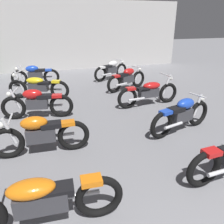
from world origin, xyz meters
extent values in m
cube|color=#BCBAB7|center=(0.00, 13.00, 1.80)|extent=(13.27, 0.24, 3.60)
torus|color=black|center=(-0.96, 2.58, 0.34)|extent=(0.68, 0.16, 0.67)
cube|color=#38383D|center=(-1.71, 2.63, 0.44)|extent=(0.68, 0.29, 0.28)
ellipsoid|color=orange|center=(-1.81, 2.64, 0.66)|extent=(0.62, 0.36, 0.22)
cube|color=black|center=(-1.49, 2.62, 0.57)|extent=(0.42, 0.27, 0.10)
cube|color=orange|center=(-1.06, 2.59, 0.64)|extent=(0.29, 0.22, 0.08)
cylinder|color=silver|center=(-1.20, 2.73, 0.32)|extent=(0.55, 0.11, 0.07)
torus|color=black|center=(-2.31, 4.54, 0.34)|extent=(0.68, 0.15, 0.67)
torus|color=black|center=(-1.01, 4.46, 0.34)|extent=(0.68, 0.15, 0.67)
cylinder|color=silver|center=(-2.23, 4.54, 0.59)|extent=(0.25, 0.09, 0.56)
cube|color=#38383D|center=(-1.66, 4.50, 0.44)|extent=(0.59, 0.28, 0.28)
ellipsoid|color=orange|center=(-1.76, 4.51, 0.72)|extent=(0.54, 0.31, 0.26)
cube|color=black|center=(-1.44, 4.48, 0.64)|extent=(0.41, 0.26, 0.10)
cube|color=orange|center=(-1.11, 4.46, 0.64)|extent=(0.29, 0.22, 0.08)
cylinder|color=silver|center=(-2.17, 4.53, 0.85)|extent=(0.07, 0.48, 0.04)
sphere|color=white|center=(-2.37, 4.54, 0.73)|extent=(0.14, 0.14, 0.14)
cylinder|color=silver|center=(-1.25, 4.60, 0.32)|extent=(0.55, 0.10, 0.07)
torus|color=black|center=(-2.33, 6.57, 0.34)|extent=(0.68, 0.23, 0.67)
torus|color=black|center=(-1.06, 6.33, 0.34)|extent=(0.68, 0.23, 0.67)
cylinder|color=silver|center=(-2.26, 6.55, 0.59)|extent=(0.25, 0.11, 0.56)
cube|color=#38383D|center=(-1.70, 6.45, 0.44)|extent=(0.61, 0.34, 0.28)
ellipsoid|color=red|center=(-1.79, 6.46, 0.72)|extent=(0.56, 0.37, 0.26)
cube|color=black|center=(-1.48, 6.41, 0.64)|extent=(0.44, 0.31, 0.10)
cube|color=red|center=(-1.15, 6.34, 0.64)|extent=(0.31, 0.25, 0.08)
cylinder|color=silver|center=(-2.20, 6.54, 0.85)|extent=(0.12, 0.48, 0.04)
sphere|color=white|center=(-2.39, 6.58, 0.73)|extent=(0.14, 0.14, 0.14)
cylinder|color=silver|center=(-1.28, 6.50, 0.32)|extent=(0.55, 0.17, 0.07)
torus|color=black|center=(-2.32, 8.49, 0.34)|extent=(0.66, 0.36, 0.67)
torus|color=black|center=(-0.94, 7.92, 0.34)|extent=(0.66, 0.36, 0.67)
cylinder|color=silver|center=(-2.25, 8.46, 0.65)|extent=(0.28, 0.17, 0.66)
cube|color=#38383D|center=(-1.63, 8.20, 0.44)|extent=(0.70, 0.47, 0.28)
ellipsoid|color=yellow|center=(-1.72, 8.24, 0.66)|extent=(0.68, 0.53, 0.22)
cube|color=black|center=(-1.43, 8.12, 0.57)|extent=(0.46, 0.37, 0.10)
cube|color=yellow|center=(-1.03, 7.95, 0.64)|extent=(0.34, 0.29, 0.08)
cylinder|color=silver|center=(-2.19, 8.44, 0.96)|extent=(0.29, 0.64, 0.04)
sphere|color=white|center=(-2.38, 8.51, 0.84)|extent=(0.14, 0.14, 0.14)
cylinder|color=silver|center=(-1.12, 8.13, 0.32)|extent=(0.53, 0.28, 0.07)
torus|color=black|center=(-2.36, 10.15, 0.34)|extent=(0.68, 0.17, 0.67)
torus|color=black|center=(-1.07, 10.02, 0.34)|extent=(0.68, 0.17, 0.67)
cylinder|color=silver|center=(-2.28, 10.14, 0.59)|extent=(0.25, 0.09, 0.56)
cube|color=#38383D|center=(-1.72, 10.09, 0.44)|extent=(0.59, 0.29, 0.28)
ellipsoid|color=blue|center=(-1.82, 10.10, 0.72)|extent=(0.54, 0.33, 0.26)
cube|color=black|center=(-1.50, 10.06, 0.64)|extent=(0.42, 0.28, 0.10)
cube|color=blue|center=(-1.17, 10.03, 0.64)|extent=(0.30, 0.23, 0.08)
cylinder|color=silver|center=(-2.22, 10.14, 0.85)|extent=(0.08, 0.48, 0.04)
sphere|color=white|center=(-2.42, 10.15, 0.73)|extent=(0.14, 0.14, 0.14)
cylinder|color=silver|center=(-1.30, 10.18, 0.32)|extent=(0.55, 0.12, 0.07)
torus|color=black|center=(0.82, 2.64, 0.34)|extent=(0.67, 0.14, 0.67)
cube|color=red|center=(0.92, 2.65, 0.64)|extent=(0.29, 0.21, 0.08)
cylinder|color=silver|center=(1.07, 2.53, 0.32)|extent=(0.55, 0.10, 0.07)
torus|color=black|center=(2.26, 4.65, 0.34)|extent=(0.68, 0.27, 0.67)
torus|color=black|center=(1.01, 4.32, 0.34)|extent=(0.68, 0.27, 0.67)
cylinder|color=silver|center=(2.19, 4.63, 0.59)|extent=(0.25, 0.13, 0.56)
cube|color=#38383D|center=(1.63, 4.48, 0.44)|extent=(0.61, 0.38, 0.28)
ellipsoid|color=blue|center=(1.73, 4.51, 0.72)|extent=(0.57, 0.40, 0.26)
cube|color=black|center=(1.42, 4.43, 0.64)|extent=(0.45, 0.33, 0.10)
cube|color=blue|center=(1.10, 4.35, 0.64)|extent=(0.32, 0.26, 0.08)
cylinder|color=silver|center=(2.13, 4.61, 0.85)|extent=(0.15, 0.47, 0.04)
sphere|color=white|center=(2.32, 4.66, 0.73)|extent=(0.14, 0.14, 0.14)
cylinder|color=silver|center=(1.28, 4.26, 0.32)|extent=(0.55, 0.21, 0.07)
torus|color=black|center=(2.46, 6.45, 0.34)|extent=(0.68, 0.16, 0.67)
torus|color=black|center=(0.97, 6.35, 0.34)|extent=(0.68, 0.16, 0.67)
cylinder|color=silver|center=(2.38, 6.45, 0.65)|extent=(0.28, 0.09, 0.66)
cube|color=#38383D|center=(1.71, 6.40, 0.44)|extent=(0.67, 0.28, 0.28)
ellipsoid|color=red|center=(1.81, 6.41, 0.66)|extent=(0.62, 0.36, 0.22)
cube|color=black|center=(1.49, 6.39, 0.57)|extent=(0.42, 0.27, 0.10)
cube|color=red|center=(1.06, 6.36, 0.64)|extent=(0.29, 0.22, 0.08)
cylinder|color=silver|center=(2.32, 6.45, 0.96)|extent=(0.08, 0.68, 0.04)
sphere|color=white|center=(2.52, 6.46, 0.84)|extent=(0.14, 0.14, 0.14)
cylinder|color=silver|center=(1.22, 6.24, 0.32)|extent=(0.55, 0.11, 0.07)
torus|color=black|center=(2.31, 8.51, 0.34)|extent=(0.66, 0.35, 0.67)
torus|color=black|center=(1.10, 8.04, 0.34)|extent=(0.66, 0.35, 0.67)
cylinder|color=silver|center=(2.24, 8.48, 0.59)|extent=(0.25, 0.15, 0.56)
cube|color=#38383D|center=(1.71, 8.28, 0.44)|extent=(0.62, 0.43, 0.28)
ellipsoid|color=red|center=(1.80, 8.31, 0.72)|extent=(0.59, 0.45, 0.26)
cube|color=black|center=(1.50, 8.20, 0.64)|extent=(0.46, 0.37, 0.10)
cube|color=red|center=(1.20, 8.08, 0.64)|extent=(0.33, 0.29, 0.08)
cylinder|color=silver|center=(2.18, 8.46, 0.85)|extent=(0.21, 0.46, 0.04)
sphere|color=white|center=(2.37, 8.54, 0.73)|extent=(0.14, 0.14, 0.14)
cylinder|color=silver|center=(1.38, 8.01, 0.32)|extent=(0.54, 0.27, 0.07)
torus|color=black|center=(2.24, 10.35, 0.34)|extent=(0.66, 0.37, 0.67)
torus|color=black|center=(1.05, 9.83, 0.34)|extent=(0.66, 0.37, 0.67)
cylinder|color=silver|center=(2.17, 10.32, 0.59)|extent=(0.25, 0.16, 0.56)
cube|color=#38383D|center=(1.65, 10.09, 0.44)|extent=(0.62, 0.45, 0.28)
ellipsoid|color=white|center=(1.74, 10.13, 0.72)|extent=(0.59, 0.46, 0.26)
cube|color=black|center=(1.44, 10.00, 0.64)|extent=(0.46, 0.38, 0.10)
cube|color=white|center=(1.14, 9.87, 0.64)|extent=(0.34, 0.30, 0.08)
cylinder|color=silver|center=(2.11, 10.29, 0.85)|extent=(0.23, 0.45, 0.04)
sphere|color=white|center=(2.30, 10.37, 0.73)|extent=(0.14, 0.14, 0.14)
cylinder|color=silver|center=(1.33, 9.81, 0.32)|extent=(0.53, 0.28, 0.07)
camera|label=1|loc=(-1.54, 0.26, 2.58)|focal=35.83mm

